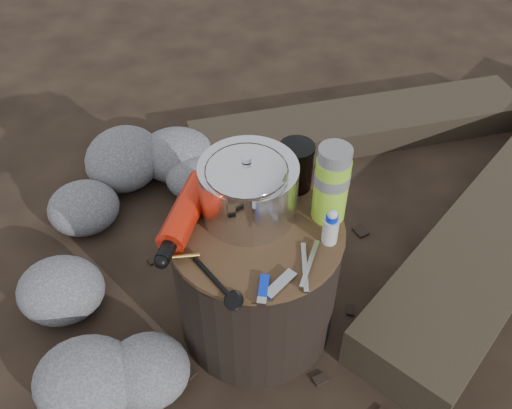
# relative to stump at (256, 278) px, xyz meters

# --- Properties ---
(ground) EXTENTS (60.00, 60.00, 0.00)m
(ground) POSITION_rel_stump_xyz_m (0.00, 0.00, -0.20)
(ground) COLOR black
(ground) RESTS_ON ground
(stump) EXTENTS (0.43, 0.43, 0.40)m
(stump) POSITION_rel_stump_xyz_m (0.00, 0.00, 0.00)
(stump) COLOR black
(stump) RESTS_ON ground
(rock_ring) EXTENTS (0.50, 1.09, 0.22)m
(rock_ring) POSITION_rel_stump_xyz_m (-0.37, 0.20, -0.09)
(rock_ring) COLOR slate
(rock_ring) RESTS_ON ground
(log_small) EXTENTS (1.36, 0.64, 0.11)m
(log_small) POSITION_rel_stump_xyz_m (0.37, 0.90, -0.14)
(log_small) COLOR #31291E
(log_small) RESTS_ON ground
(foil_windscreen) EXTENTS (0.24, 0.24, 0.15)m
(foil_windscreen) POSITION_rel_stump_xyz_m (-0.02, 0.06, 0.27)
(foil_windscreen) COLOR silver
(foil_windscreen) RESTS_ON stump
(camping_pot) EXTENTS (0.19, 0.19, 0.19)m
(camping_pot) POSITION_rel_stump_xyz_m (-0.02, 0.03, 0.29)
(camping_pot) COLOR silver
(camping_pot) RESTS_ON stump
(fuel_bottle) EXTENTS (0.13, 0.30, 0.07)m
(fuel_bottle) POSITION_rel_stump_xyz_m (-0.17, 0.01, 0.23)
(fuel_bottle) COLOR red
(fuel_bottle) RESTS_ON stump
(thermos) EXTENTS (0.08, 0.08, 0.21)m
(thermos) POSITION_rel_stump_xyz_m (0.18, 0.05, 0.30)
(thermos) COLOR #99DA2D
(thermos) RESTS_ON stump
(travel_mug) EXTENTS (0.09, 0.09, 0.13)m
(travel_mug) POSITION_rel_stump_xyz_m (0.09, 0.16, 0.26)
(travel_mug) COLOR black
(travel_mug) RESTS_ON stump
(stuff_sack) EXTENTS (0.14, 0.11, 0.10)m
(stuff_sack) POSITION_rel_stump_xyz_m (-0.09, 0.16, 0.25)
(stuff_sack) COLOR orange
(stuff_sack) RESTS_ON stump
(food_pouch) EXTENTS (0.10, 0.05, 0.13)m
(food_pouch) POSITION_rel_stump_xyz_m (0.00, 0.16, 0.26)
(food_pouch) COLOR navy
(food_pouch) RESTS_ON stump
(lighter) EXTENTS (0.03, 0.08, 0.01)m
(lighter) POSITION_rel_stump_xyz_m (0.03, -0.18, 0.21)
(lighter) COLOR #082ACB
(lighter) RESTS_ON stump
(multitool) EXTENTS (0.08, 0.09, 0.01)m
(multitool) POSITION_rel_stump_xyz_m (0.06, -0.17, 0.21)
(multitool) COLOR #AAAAAF
(multitool) RESTS_ON stump
(pot_grabber) EXTENTS (0.05, 0.15, 0.01)m
(pot_grabber) POSITION_rel_stump_xyz_m (0.12, -0.12, 0.21)
(pot_grabber) COLOR #AAAAAF
(pot_grabber) RESTS_ON stump
(spork) EXTENTS (0.14, 0.15, 0.01)m
(spork) POSITION_rel_stump_xyz_m (-0.09, -0.16, 0.21)
(spork) COLOR black
(spork) RESTS_ON stump
(squeeze_bottle) EXTENTS (0.04, 0.04, 0.09)m
(squeeze_bottle) POSITION_rel_stump_xyz_m (0.18, -0.03, 0.24)
(squeeze_bottle) COLOR silver
(squeeze_bottle) RESTS_ON stump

